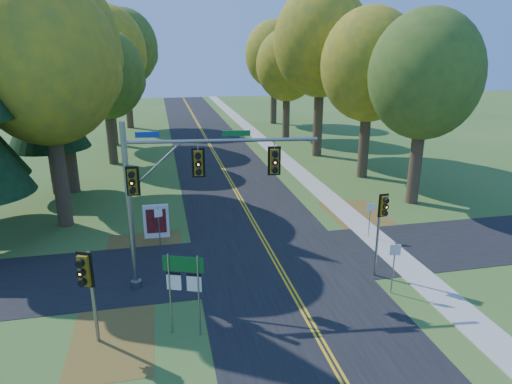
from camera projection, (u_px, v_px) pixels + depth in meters
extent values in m
plane|color=#315C20|center=(285.00, 279.00, 21.27)|extent=(160.00, 160.00, 0.00)
cube|color=black|center=(285.00, 278.00, 21.26)|extent=(8.00, 160.00, 0.02)
cube|color=black|center=(275.00, 260.00, 23.13)|extent=(60.00, 6.00, 0.02)
cube|color=gold|center=(283.00, 278.00, 21.24)|extent=(0.10, 160.00, 0.01)
cube|color=gold|center=(287.00, 278.00, 21.28)|extent=(0.10, 160.00, 0.01)
cube|color=#9E998E|center=(406.00, 265.00, 22.49)|extent=(1.60, 160.00, 0.06)
cube|color=brown|center=(144.00, 255.00, 23.69)|extent=(4.00, 6.00, 0.00)
cube|color=brown|center=(365.00, 221.00, 28.21)|extent=(3.50, 8.00, 0.00)
cube|color=brown|center=(113.00, 337.00, 16.98)|extent=(3.00, 5.00, 0.00)
cylinder|color=#38281C|center=(59.00, 171.00, 26.66)|extent=(0.86, 0.86, 6.75)
ellipsoid|color=#B09017|center=(44.00, 61.00, 24.77)|extent=(8.00, 8.00, 9.20)
sphere|color=#B09017|center=(80.00, 75.00, 26.45)|extent=(4.80, 4.80, 4.80)
sphere|color=#B09017|center=(9.00, 46.00, 23.50)|extent=(4.40, 4.40, 4.40)
cylinder|color=#38281C|center=(416.00, 160.00, 30.73)|extent=(0.83, 0.83, 6.08)
ellipsoid|color=#526B21|center=(425.00, 75.00, 29.03)|extent=(7.20, 7.20, 8.28)
sphere|color=#526B21|center=(434.00, 85.00, 30.54)|extent=(4.32, 4.32, 4.32)
sphere|color=#526B21|center=(415.00, 64.00, 27.88)|extent=(3.96, 3.96, 3.96)
cylinder|color=#38281C|center=(68.00, 142.00, 32.86)|extent=(0.89, 0.89, 7.42)
ellipsoid|color=#B09017|center=(56.00, 45.00, 30.80)|extent=(8.60, 8.60, 9.89)
sphere|color=#B09017|center=(86.00, 57.00, 32.61)|extent=(5.16, 5.16, 5.16)
sphere|color=#B09017|center=(26.00, 31.00, 29.44)|extent=(4.73, 4.73, 4.73)
cylinder|color=#38281C|center=(364.00, 139.00, 36.90)|extent=(0.84, 0.84, 6.30)
ellipsoid|color=#B09017|center=(370.00, 65.00, 35.13)|extent=(7.60, 7.60, 8.74)
sphere|color=#B09017|center=(380.00, 74.00, 36.72)|extent=(4.56, 4.56, 4.56)
sphere|color=#B09017|center=(359.00, 55.00, 33.92)|extent=(4.18, 4.18, 4.18)
cylinder|color=#38281C|center=(111.00, 133.00, 41.21)|extent=(0.81, 0.81, 5.62)
ellipsoid|color=#526B21|center=(105.00, 74.00, 39.62)|extent=(6.80, 6.80, 7.82)
sphere|color=#526B21|center=(123.00, 81.00, 41.05)|extent=(4.08, 4.08, 4.08)
sphere|color=#526B21|center=(89.00, 67.00, 38.54)|extent=(3.74, 3.74, 3.74)
cylinder|color=#38281C|center=(318.00, 117.00, 44.02)|extent=(0.90, 0.90, 7.65)
ellipsoid|color=#B09017|center=(321.00, 42.00, 41.91)|extent=(8.80, 8.80, 10.12)
sphere|color=#B09017|center=(334.00, 51.00, 43.75)|extent=(5.28, 5.28, 5.28)
sphere|color=#B09017|center=(309.00, 31.00, 40.51)|extent=(4.84, 4.84, 4.84)
cylinder|color=#38281C|center=(112.00, 113.00, 48.98)|extent=(0.87, 0.87, 6.98)
ellipsoid|color=#B09017|center=(106.00, 51.00, 47.04)|extent=(8.20, 8.20, 9.43)
sphere|color=#B09017|center=(124.00, 59.00, 48.76)|extent=(4.92, 4.92, 4.92)
sphere|color=#B09017|center=(89.00, 43.00, 45.74)|extent=(4.51, 4.51, 4.51)
cylinder|color=#38281C|center=(286.00, 113.00, 52.74)|extent=(0.82, 0.82, 5.85)
ellipsoid|color=#B09017|center=(287.00, 65.00, 51.09)|extent=(7.00, 7.00, 8.05)
sphere|color=#B09017|center=(296.00, 71.00, 52.56)|extent=(4.20, 4.20, 4.20)
sphere|color=#B09017|center=(278.00, 59.00, 49.98)|extent=(3.85, 3.85, 3.85)
cylinder|color=#38281C|center=(128.00, 100.00, 59.33)|extent=(0.88, 0.88, 7.20)
ellipsoid|color=#526B21|center=(124.00, 48.00, 57.33)|extent=(8.40, 8.40, 9.66)
sphere|color=#526B21|center=(138.00, 54.00, 59.10)|extent=(5.04, 5.04, 5.04)
sphere|color=#526B21|center=(111.00, 40.00, 56.00)|extent=(4.62, 4.62, 4.62)
cylinder|color=#38281C|center=(274.00, 100.00, 62.84)|extent=(0.85, 0.85, 6.53)
ellipsoid|color=#B09017|center=(274.00, 54.00, 61.00)|extent=(7.80, 7.80, 8.97)
sphere|color=#B09017|center=(283.00, 60.00, 62.64)|extent=(4.68, 4.68, 4.68)
sphere|color=#B09017|center=(266.00, 48.00, 59.76)|extent=(4.29, 4.29, 4.29)
cylinder|color=#38281C|center=(54.00, 171.00, 33.05)|extent=(0.50, 0.50, 3.42)
cone|color=black|center=(45.00, 109.00, 31.69)|extent=(5.60, 5.60, 5.45)
cone|color=black|center=(37.00, 51.00, 30.50)|extent=(4.57, 4.57, 5.45)
cylinder|color=gray|center=(130.00, 209.00, 19.39)|extent=(0.23, 0.23, 7.47)
cylinder|color=gray|center=(136.00, 284.00, 20.48)|extent=(0.47, 0.47, 0.32)
cylinder|color=gray|center=(222.00, 141.00, 18.88)|extent=(7.97, 1.05, 0.15)
cylinder|color=gray|center=(155.00, 167.00, 18.94)|extent=(2.41, 0.37, 2.20)
cylinder|color=gray|center=(198.00, 146.00, 18.84)|extent=(0.04, 0.04, 0.38)
cube|color=#72590C|center=(198.00, 163.00, 19.07)|extent=(0.40, 0.36, 1.07)
cube|color=black|center=(198.00, 163.00, 19.07)|extent=(0.55, 0.09, 1.26)
sphere|color=orange|center=(198.00, 164.00, 18.83)|extent=(0.19, 0.19, 0.19)
cylinder|color=black|center=(198.00, 156.00, 18.73)|extent=(0.27, 0.20, 0.26)
cylinder|color=black|center=(198.00, 164.00, 18.83)|extent=(0.27, 0.20, 0.26)
cylinder|color=black|center=(199.00, 172.00, 18.94)|extent=(0.27, 0.20, 0.26)
cylinder|color=gray|center=(274.00, 144.00, 19.14)|extent=(0.04, 0.04, 0.38)
cube|color=#72590C|center=(274.00, 161.00, 19.36)|extent=(0.40, 0.36, 1.07)
cube|color=black|center=(274.00, 161.00, 19.36)|extent=(0.55, 0.09, 1.26)
sphere|color=orange|center=(275.00, 162.00, 19.13)|extent=(0.19, 0.19, 0.19)
cylinder|color=black|center=(275.00, 154.00, 19.03)|extent=(0.27, 0.20, 0.26)
cylinder|color=black|center=(275.00, 162.00, 19.13)|extent=(0.27, 0.20, 0.26)
cylinder|color=black|center=(275.00, 170.00, 19.24)|extent=(0.27, 0.20, 0.26)
cube|color=#72590C|center=(133.00, 181.00, 18.87)|extent=(0.40, 0.36, 1.07)
cube|color=black|center=(133.00, 181.00, 18.87)|extent=(0.55, 0.09, 1.26)
sphere|color=orange|center=(132.00, 183.00, 18.64)|extent=(0.19, 0.19, 0.19)
cylinder|color=black|center=(131.00, 175.00, 18.53)|extent=(0.27, 0.20, 0.26)
cylinder|color=black|center=(132.00, 183.00, 18.64)|extent=(0.27, 0.20, 0.26)
cylinder|color=black|center=(133.00, 191.00, 18.74)|extent=(0.27, 0.20, 0.26)
cube|color=navy|center=(147.00, 135.00, 18.51)|extent=(0.96, 0.15, 0.23)
cube|color=#0C5926|center=(236.00, 133.00, 18.84)|extent=(1.17, 0.18, 0.23)
cylinder|color=gray|center=(378.00, 236.00, 20.95)|extent=(0.11, 0.11, 4.04)
cube|color=#72590C|center=(383.00, 205.00, 20.29)|extent=(0.35, 0.31, 0.92)
cube|color=black|center=(383.00, 205.00, 20.29)|extent=(0.48, 0.09, 1.08)
sphere|color=orange|center=(386.00, 207.00, 20.10)|extent=(0.17, 0.17, 0.17)
cylinder|color=black|center=(386.00, 201.00, 20.01)|extent=(0.24, 0.18, 0.22)
cylinder|color=black|center=(386.00, 207.00, 20.10)|extent=(0.24, 0.18, 0.22)
cylinder|color=black|center=(385.00, 213.00, 20.19)|extent=(0.24, 0.18, 0.22)
cylinder|color=gray|center=(93.00, 298.00, 16.26)|extent=(0.13, 0.13, 3.59)
cube|color=#72590C|center=(85.00, 270.00, 15.65)|extent=(0.49, 0.46, 1.12)
cube|color=black|center=(85.00, 270.00, 15.65)|extent=(0.55, 0.27, 1.33)
sphere|color=orange|center=(81.00, 273.00, 15.41)|extent=(0.20, 0.20, 0.20)
cylinder|color=black|center=(80.00, 264.00, 15.30)|extent=(0.32, 0.27, 0.27)
cylinder|color=black|center=(81.00, 273.00, 15.41)|extent=(0.32, 0.27, 0.27)
cylinder|color=black|center=(82.00, 283.00, 15.52)|extent=(0.32, 0.27, 0.27)
cylinder|color=gray|center=(170.00, 294.00, 16.79)|extent=(0.07, 0.07, 3.27)
cylinder|color=gray|center=(199.00, 297.00, 16.64)|extent=(0.07, 0.07, 3.27)
cube|color=#0C541D|center=(183.00, 264.00, 16.36)|extent=(1.44, 0.58, 0.60)
cube|color=silver|center=(183.00, 264.00, 16.36)|extent=(1.23, 0.46, 0.09)
cube|color=silver|center=(174.00, 282.00, 16.65)|extent=(0.52, 0.23, 0.60)
cube|color=black|center=(173.00, 274.00, 16.54)|extent=(0.51, 0.20, 0.11)
cube|color=silver|center=(194.00, 284.00, 16.54)|extent=(0.52, 0.23, 0.60)
cube|color=black|center=(194.00, 275.00, 16.43)|extent=(0.51, 0.20, 0.11)
cube|color=silver|center=(156.00, 221.00, 25.55)|extent=(1.41, 0.24, 1.95)
cube|color=maroon|center=(156.00, 221.00, 25.44)|extent=(1.08, 0.06, 1.41)
cube|color=silver|center=(148.00, 235.00, 25.71)|extent=(0.09, 0.09, 0.33)
cube|color=silver|center=(167.00, 234.00, 25.89)|extent=(0.09, 0.09, 0.33)
cylinder|color=gray|center=(370.00, 220.00, 25.40)|extent=(0.05, 0.05, 2.16)
cube|color=silver|center=(371.00, 207.00, 25.14)|extent=(0.41, 0.11, 0.44)
cylinder|color=gray|center=(393.00, 268.00, 19.68)|extent=(0.05, 0.05, 2.41)
cube|color=silver|center=(395.00, 250.00, 19.39)|extent=(0.45, 0.15, 0.49)
cylinder|color=gray|center=(159.00, 227.00, 24.39)|extent=(0.05, 0.05, 2.23)
cube|color=white|center=(158.00, 213.00, 24.12)|extent=(0.42, 0.11, 0.46)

